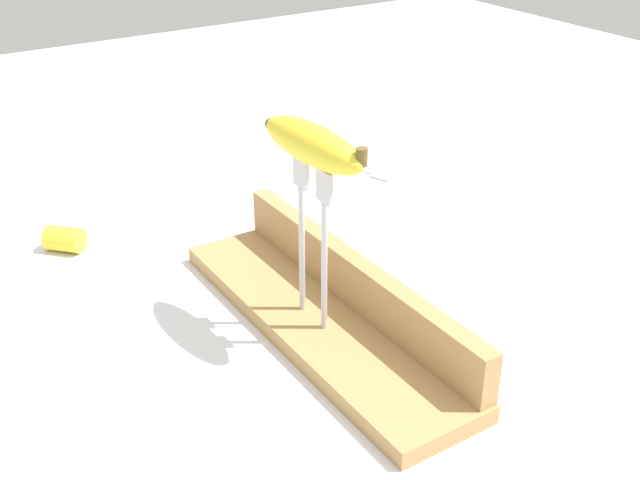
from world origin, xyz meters
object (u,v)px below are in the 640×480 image
fork_stand_center (313,230)px  fork_fallen_near (361,169)px  banana_raised_center (312,144)px  banana_chunk_near (64,239)px

fork_stand_center → fork_fallen_near: size_ratio=1.14×
fork_stand_center → fork_fallen_near: fork_stand_center is taller
fork_stand_center → banana_raised_center: 0.10m
banana_raised_center → banana_chunk_near: (-0.36, -0.18, -0.22)m
fork_stand_center → banana_chunk_near: fork_stand_center is taller
banana_chunk_near → fork_stand_center: bearing=27.1°
banana_raised_center → fork_fallen_near: (-0.37, 0.33, -0.23)m
banana_raised_center → fork_fallen_near: 0.55m
fork_stand_center → banana_raised_center: size_ratio=1.17×
banana_raised_center → fork_fallen_near: size_ratio=0.97×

